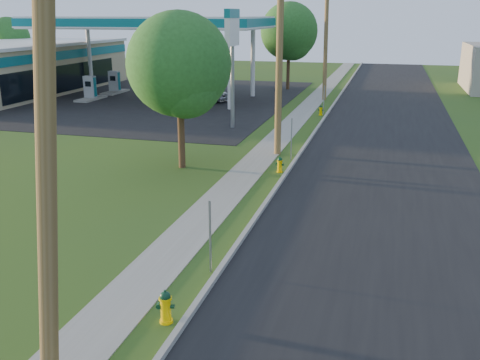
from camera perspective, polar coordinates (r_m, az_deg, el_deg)
name	(u,v)px	position (r m, az deg, el deg)	size (l,w,h in m)	color
road	(381,212)	(19.10, 14.80, -3.34)	(8.00, 120.00, 0.02)	black
curb	(268,200)	(19.48, 3.00, -2.16)	(0.15, 120.00, 0.15)	gray
sidewalk	(222,197)	(19.92, -1.92, -1.88)	(1.50, 120.00, 0.03)	gray
forecourt	(131,97)	(45.34, -11.56, 8.62)	(26.00, 28.00, 0.02)	black
utility_pole_near	(45,133)	(8.75, -20.04, 4.78)	(1.40, 0.32, 9.48)	brown
utility_pole_mid	(280,50)	(25.50, 4.24, 13.63)	(1.40, 0.32, 9.80)	brown
utility_pole_far	(326,38)	(43.28, 9.15, 14.73)	(1.40, 0.32, 9.50)	brown
sign_post_near	(210,237)	(13.99, -3.20, -6.10)	(0.05, 0.04, 2.00)	gray
sign_post_mid	(291,139)	(24.93, 5.50, 4.33)	(0.05, 0.04, 2.00)	gray
sign_post_far	(324,100)	(36.81, 8.93, 8.38)	(0.05, 0.04, 2.00)	gray
gas_canopy	(150,23)	(44.00, -9.61, 16.17)	(18.18, 9.18, 6.40)	silver
fuel_pump_nw	(90,91)	(44.72, -15.68, 9.14)	(1.20, 3.20, 1.90)	gray
fuel_pump_ne	(197,95)	(40.84, -4.63, 9.00)	(1.20, 3.20, 1.90)	gray
fuel_pump_sw	(115,85)	(48.16, -13.23, 9.86)	(1.20, 3.20, 1.90)	gray
fuel_pump_se	(213,89)	(44.58, -2.85, 9.72)	(1.20, 3.20, 1.90)	gray
convenience_store	(14,68)	(51.01, -23.00, 10.95)	(10.40, 22.40, 4.25)	tan
price_pylon	(232,35)	(31.75, -0.84, 15.24)	(0.34, 2.04, 6.85)	gray
tree_verge	(181,69)	(23.15, -6.35, 11.70)	(4.45, 4.45, 6.75)	#3D2A17
tree_lot	(290,33)	(49.13, 5.36, 15.30)	(5.06, 5.06, 7.67)	#3D2A17
tree_back	(9,40)	(60.54, -23.38, 13.56)	(4.19, 4.19, 6.35)	#3D2A17
hydrant_near	(166,307)	(12.19, -7.94, -13.24)	(0.41, 0.37, 0.79)	#FECC01
hydrant_mid	(280,165)	(23.11, 4.26, 1.65)	(0.37, 0.33, 0.70)	#E1AF03
hydrant_far	(321,110)	(36.84, 8.61, 7.37)	(0.36, 0.32, 0.70)	#E7BB00
car_silver	(205,92)	(42.58, -3.80, 9.30)	(1.62, 4.03, 1.37)	#ACAFB3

